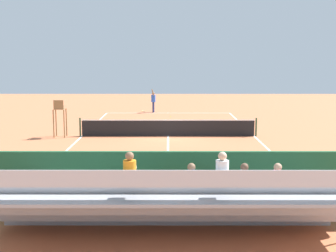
{
  "coord_description": "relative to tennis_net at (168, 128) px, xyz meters",
  "views": [
    {
      "loc": [
        -0.04,
        26.7,
        4.64
      ],
      "look_at": [
        0.0,
        4.0,
        1.2
      ],
      "focal_mm": 49.93,
      "sensor_mm": 36.0,
      "label": 1
    }
  ],
  "objects": [
    {
      "name": "courtside_bench",
      "position": [
        -1.79,
        13.27,
        0.06
      ],
      "size": [
        1.8,
        0.4,
        0.93
      ],
      "color": "#9E754C",
      "rests_on": "ground"
    },
    {
      "name": "tennis_player",
      "position": [
        1.23,
        -11.48,
        0.51
      ],
      "size": [
        0.4,
        0.55,
        1.93
      ],
      "color": "navy",
      "rests_on": "ground"
    },
    {
      "name": "ground_plane",
      "position": [
        0.0,
        0.0,
        -0.5
      ],
      "size": [
        60.0,
        60.0,
        0.0
      ],
      "primitive_type": "plane",
      "color": "#CC7047"
    },
    {
      "name": "court_line_markings",
      "position": [
        0.0,
        -0.04,
        -0.5
      ],
      "size": [
        10.1,
        22.2,
        0.01
      ],
      "color": "white",
      "rests_on": "ground"
    },
    {
      "name": "tennis_racket",
      "position": [
        2.08,
        -12.22,
        -0.49
      ],
      "size": [
        0.37,
        0.59,
        0.03
      ],
      "color": "black",
      "rests_on": "ground"
    },
    {
      "name": "equipment_bag",
      "position": [
        0.34,
        13.4,
        -0.32
      ],
      "size": [
        0.9,
        0.36,
        0.36
      ],
      "primitive_type": "cube",
      "color": "#334C8C",
      "rests_on": "ground"
    },
    {
      "name": "bleacher_stand",
      "position": [
        -0.03,
        15.35,
        0.45
      ],
      "size": [
        9.06,
        2.4,
        2.48
      ],
      "color": "#9EA0A5",
      "rests_on": "ground"
    },
    {
      "name": "umpire_chair",
      "position": [
        6.2,
        0.29,
        0.81
      ],
      "size": [
        0.67,
        0.67,
        2.14
      ],
      "color": "olive",
      "rests_on": "ground"
    },
    {
      "name": "tennis_ball_near",
      "position": [
        -0.17,
        -8.55,
        -0.47
      ],
      "size": [
        0.07,
        0.07,
        0.07
      ],
      "primitive_type": "sphere",
      "color": "#CCDB33",
      "rests_on": "ground"
    },
    {
      "name": "tennis_net",
      "position": [
        0.0,
        0.0,
        0.0
      ],
      "size": [
        10.3,
        0.1,
        1.07
      ],
      "color": "black",
      "rests_on": "ground"
    },
    {
      "name": "backdrop_wall",
      "position": [
        0.0,
        14.0,
        0.5
      ],
      "size": [
        18.0,
        0.16,
        2.0
      ],
      "primitive_type": "cube",
      "color": "#235633",
      "rests_on": "ground"
    }
  ]
}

